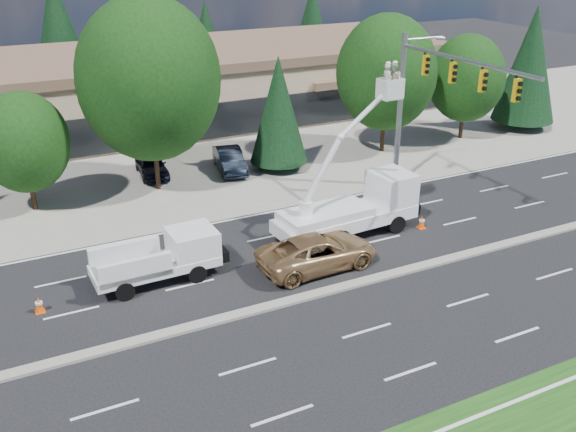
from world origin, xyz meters
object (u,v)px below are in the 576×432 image
utility_pickup (165,261)px  minivan (318,252)px  bucket_truck (358,200)px  signal_mast (425,93)px

utility_pickup → minivan: (6.54, -2.05, -0.09)m
utility_pickup → bucket_truck: bucket_truck is taller
signal_mast → bucket_truck: bearing=-155.9°
signal_mast → minivan: size_ratio=1.81×
minivan → bucket_truck: bearing=-58.4°
signal_mast → utility_pickup: (-15.79, -2.84, -5.19)m
bucket_truck → minivan: (-3.59, -2.35, -1.03)m
minivan → utility_pickup: bearing=71.0°
signal_mast → minivan: (-9.25, -4.88, -5.28)m
bucket_truck → minivan: bucket_truck is taller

